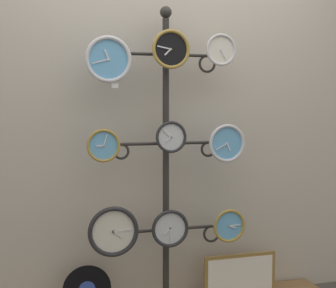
{
  "coord_description": "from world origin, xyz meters",
  "views": [
    {
      "loc": [
        -0.79,
        -2.43,
        1.33
      ],
      "look_at": [
        0.0,
        0.36,
        1.09
      ],
      "focal_mm": 50.0,
      "sensor_mm": 36.0,
      "label": 1
    }
  ],
  "objects": [
    {
      "name": "shop_wall",
      "position": [
        0.0,
        0.57,
        1.4
      ],
      "size": [
        4.4,
        0.04,
        2.8
      ],
      "color": "#BCB2A3",
      "rests_on": "ground_plane"
    },
    {
      "name": "clock_bottom_center",
      "position": [
        -0.01,
        0.3,
        0.57
      ],
      "size": [
        0.24,
        0.04,
        0.24
      ],
      "color": "silver"
    },
    {
      "name": "clock_middle_left",
      "position": [
        -0.41,
        0.34,
        1.09
      ],
      "size": [
        0.2,
        0.04,
        0.2
      ],
      "color": "#60A8DB"
    },
    {
      "name": "clock_top_left",
      "position": [
        -0.37,
        0.32,
        1.6
      ],
      "size": [
        0.28,
        0.04,
        0.28
      ],
      "color": "#60A8DB"
    },
    {
      "name": "clock_top_right",
      "position": [
        0.33,
        0.33,
        1.68
      ],
      "size": [
        0.2,
        0.04,
        0.2
      ],
      "color": "silver"
    },
    {
      "name": "clock_bottom_left",
      "position": [
        -0.36,
        0.31,
        0.58
      ],
      "size": [
        0.31,
        0.04,
        0.31
      ],
      "color": "silver"
    },
    {
      "name": "picture_frame",
      "position": [
        0.5,
        0.36,
        0.2
      ],
      "size": [
        0.51,
        0.02,
        0.29
      ],
      "color": "olive",
      "rests_on": "low_shelf"
    },
    {
      "name": "display_stand",
      "position": [
        0.0,
        0.41,
        0.76
      ],
      "size": [
        0.74,
        0.33,
        1.94
      ],
      "color": "#282623",
      "rests_on": "ground_plane"
    },
    {
      "name": "clock_top_center",
      "position": [
        -0.0,
        0.3,
        1.67
      ],
      "size": [
        0.24,
        0.04,
        0.24
      ],
      "color": "black"
    },
    {
      "name": "clock_middle_right",
      "position": [
        0.37,
        0.31,
        1.09
      ],
      "size": [
        0.24,
        0.04,
        0.24
      ],
      "color": "#60A8DB"
    },
    {
      "name": "clock_bottom_right",
      "position": [
        0.39,
        0.3,
        0.56
      ],
      "size": [
        0.22,
        0.04,
        0.22
      ],
      "color": "#60A8DB"
    },
    {
      "name": "clock_middle_center",
      "position": [
        0.01,
        0.32,
        1.14
      ],
      "size": [
        0.2,
        0.04,
        0.2
      ],
      "color": "silver"
    },
    {
      "name": "price_tag_upper",
      "position": [
        -0.34,
        0.32,
        1.45
      ],
      "size": [
        0.04,
        0.0,
        0.03
      ],
      "color": "white"
    }
  ]
}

